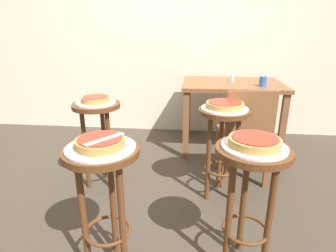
{
  "coord_description": "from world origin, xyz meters",
  "views": [
    {
      "loc": [
        0.38,
        -1.96,
        1.3
      ],
      "look_at": [
        0.2,
        -0.16,
        0.67
      ],
      "focal_mm": 29.61,
      "sensor_mm": 36.0,
      "label": 1
    }
  ],
  "objects_px": {
    "pizza_rear": "(96,99)",
    "pizza_server_knife": "(104,139)",
    "serving_plate_leftside": "(225,108)",
    "cup_near_edge": "(263,81)",
    "stool_leftside": "(223,134)",
    "pizza_leftside": "(225,105)",
    "serving_plate_foreground": "(101,148)",
    "condiment_shaker": "(232,78)",
    "pizza_foreground": "(100,142)",
    "serving_plate_rear": "(96,103)",
    "serving_plate_middle": "(254,147)",
    "dining_table": "(232,93)",
    "stool_middle": "(250,182)",
    "wooden_chair": "(245,132)",
    "stool_rear": "(98,126)",
    "stool_foreground": "(104,183)",
    "pizza_middle": "(255,141)"
  },
  "relations": [
    {
      "from": "pizza_rear",
      "to": "pizza_server_knife",
      "type": "bearing_deg",
      "value": -67.67
    },
    {
      "from": "serving_plate_leftside",
      "to": "cup_near_edge",
      "type": "distance_m",
      "value": 0.94
    },
    {
      "from": "stool_leftside",
      "to": "pizza_leftside",
      "type": "distance_m",
      "value": 0.23
    },
    {
      "from": "serving_plate_foreground",
      "to": "condiment_shaker",
      "type": "xyz_separation_m",
      "value": [
        0.85,
        1.86,
        0.05
      ]
    },
    {
      "from": "pizza_foreground",
      "to": "cup_near_edge",
      "type": "height_order",
      "value": "cup_near_edge"
    },
    {
      "from": "pizza_foreground",
      "to": "serving_plate_rear",
      "type": "bearing_deg",
      "value": 111.09
    },
    {
      "from": "stool_leftside",
      "to": "serving_plate_leftside",
      "type": "height_order",
      "value": "serving_plate_leftside"
    },
    {
      "from": "serving_plate_middle",
      "to": "serving_plate_rear",
      "type": "xyz_separation_m",
      "value": [
        -1.09,
        0.78,
        0.0
      ]
    },
    {
      "from": "dining_table",
      "to": "cup_near_edge",
      "type": "bearing_deg",
      "value": -34.58
    },
    {
      "from": "serving_plate_foreground",
      "to": "pizza_foreground",
      "type": "xyz_separation_m",
      "value": [
        0.0,
        0.0,
        0.03
      ]
    },
    {
      "from": "serving_plate_foreground",
      "to": "pizza_leftside",
      "type": "height_order",
      "value": "pizza_leftside"
    },
    {
      "from": "pizza_leftside",
      "to": "dining_table",
      "type": "distance_m",
      "value": 1.04
    },
    {
      "from": "serving_plate_leftside",
      "to": "pizza_foreground",
      "type": "bearing_deg",
      "value": -130.32
    },
    {
      "from": "stool_middle",
      "to": "stool_leftside",
      "type": "relative_size",
      "value": 1.0
    },
    {
      "from": "serving_plate_leftside",
      "to": "dining_table",
      "type": "bearing_deg",
      "value": 80.32
    },
    {
      "from": "serving_plate_middle",
      "to": "condiment_shaker",
      "type": "height_order",
      "value": "condiment_shaker"
    },
    {
      "from": "pizza_foreground",
      "to": "wooden_chair",
      "type": "height_order",
      "value": "wooden_chair"
    },
    {
      "from": "serving_plate_middle",
      "to": "wooden_chair",
      "type": "bearing_deg",
      "value": 82.22
    },
    {
      "from": "pizza_leftside",
      "to": "stool_rear",
      "type": "xyz_separation_m",
      "value": [
        -1.01,
        0.07,
        -0.23
      ]
    },
    {
      "from": "serving_plate_leftside",
      "to": "serving_plate_rear",
      "type": "height_order",
      "value": "same"
    },
    {
      "from": "stool_foreground",
      "to": "serving_plate_foreground",
      "type": "bearing_deg",
      "value": -97.13
    },
    {
      "from": "pizza_foreground",
      "to": "serving_plate_foreground",
      "type": "bearing_deg",
      "value": -97.13
    },
    {
      "from": "serving_plate_leftside",
      "to": "dining_table",
      "type": "xyz_separation_m",
      "value": [
        0.17,
        1.02,
        -0.1
      ]
    },
    {
      "from": "serving_plate_rear",
      "to": "serving_plate_middle",
      "type": "bearing_deg",
      "value": -35.48
    },
    {
      "from": "serving_plate_rear",
      "to": "pizza_server_knife",
      "type": "relative_size",
      "value": 1.43
    },
    {
      "from": "serving_plate_middle",
      "to": "pizza_server_knife",
      "type": "bearing_deg",
      "value": -171.57
    },
    {
      "from": "pizza_leftside",
      "to": "pizza_server_knife",
      "type": "bearing_deg",
      "value": -128.35
    },
    {
      "from": "stool_leftside",
      "to": "stool_rear",
      "type": "distance_m",
      "value": 1.01
    },
    {
      "from": "serving_plate_leftside",
      "to": "condiment_shaker",
      "type": "bearing_deg",
      "value": 80.71
    },
    {
      "from": "serving_plate_foreground",
      "to": "pizza_rear",
      "type": "relative_size",
      "value": 1.54
    },
    {
      "from": "serving_plate_leftside",
      "to": "stool_rear",
      "type": "relative_size",
      "value": 0.47
    },
    {
      "from": "stool_middle",
      "to": "serving_plate_rear",
      "type": "bearing_deg",
      "value": 144.52
    },
    {
      "from": "stool_leftside",
      "to": "pizza_rear",
      "type": "xyz_separation_m",
      "value": [
        -1.01,
        0.07,
        0.23
      ]
    },
    {
      "from": "stool_rear",
      "to": "wooden_chair",
      "type": "xyz_separation_m",
      "value": [
        1.23,
        0.2,
        -0.08
      ]
    },
    {
      "from": "serving_plate_foreground",
      "to": "cup_near_edge",
      "type": "relative_size",
      "value": 3.46
    },
    {
      "from": "dining_table",
      "to": "cup_near_edge",
      "type": "relative_size",
      "value": 10.57
    },
    {
      "from": "stool_foreground",
      "to": "condiment_shaker",
      "type": "distance_m",
      "value": 2.06
    },
    {
      "from": "stool_rear",
      "to": "pizza_rear",
      "type": "height_order",
      "value": "pizza_rear"
    },
    {
      "from": "wooden_chair",
      "to": "condiment_shaker",
      "type": "bearing_deg",
      "value": 93.04
    },
    {
      "from": "stool_rear",
      "to": "cup_near_edge",
      "type": "height_order",
      "value": "cup_near_edge"
    },
    {
      "from": "pizza_rear",
      "to": "wooden_chair",
      "type": "xyz_separation_m",
      "value": [
        1.23,
        0.2,
        -0.31
      ]
    },
    {
      "from": "pizza_middle",
      "to": "stool_leftside",
      "type": "relative_size",
      "value": 0.35
    },
    {
      "from": "pizza_rear",
      "to": "pizza_leftside",
      "type": "bearing_deg",
      "value": -3.96
    },
    {
      "from": "pizza_middle",
      "to": "pizza_rear",
      "type": "distance_m",
      "value": 1.34
    },
    {
      "from": "stool_rear",
      "to": "condiment_shaker",
      "type": "relative_size",
      "value": 9.86
    },
    {
      "from": "pizza_foreground",
      "to": "stool_leftside",
      "type": "height_order",
      "value": "pizza_foreground"
    },
    {
      "from": "stool_foreground",
      "to": "pizza_leftside",
      "type": "height_order",
      "value": "pizza_leftside"
    },
    {
      "from": "serving_plate_foreground",
      "to": "stool_middle",
      "type": "height_order",
      "value": "serving_plate_foreground"
    },
    {
      "from": "stool_middle",
      "to": "cup_near_edge",
      "type": "bearing_deg",
      "value": 76.57
    },
    {
      "from": "pizza_middle",
      "to": "condiment_shaker",
      "type": "bearing_deg",
      "value": 87.05
    }
  ]
}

